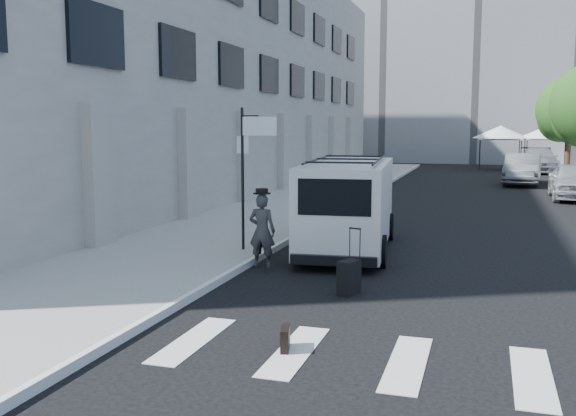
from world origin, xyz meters
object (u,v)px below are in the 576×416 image
Objects in this scene: briefcase at (285,339)px; suitcase at (349,277)px; parked_car_b at (522,169)px; parked_car_c at (539,160)px; businessman at (262,231)px; cargo_van at (349,204)px; parked_car_a at (574,181)px.

suitcase reaches higher than briefcase.
parked_car_b is (4.55, 28.71, 0.67)m from briefcase.
parked_car_b is 10.28m from parked_car_c.
briefcase is at bearing 111.83° from businessman.
parked_car_b is (6.67, 23.71, -0.00)m from businessman.
parked_car_b is at bearing -98.93° from parked_car_c.
suitcase is at bearing -83.54° from cargo_van.
parked_car_b is at bearing 70.43° from cargo_van.
briefcase is 0.07× the size of cargo_van.
businessman reaches higher than briefcase.
parked_car_a is (6.11, 18.61, 0.48)m from suitcase.
parked_car_a is 16.96m from parked_car_c.
businessman is 18.92m from parked_car_a.
parked_car_c is at bearing 92.27° from parked_car_a.
suitcase is 4.58m from cargo_van.
cargo_van is 1.06× the size of parked_car_c.
suitcase is 19.59m from parked_car_a.
cargo_van reaches higher than businessman.
parked_car_a is 7.03m from parked_car_b.
cargo_van is (1.43, 2.71, 0.34)m from businessman.
parked_car_c is at bearing 86.80° from parked_car_b.
parked_car_a is at bearing -89.47° from parked_car_c.
businessman is at bearing -103.99° from parked_car_c.
cargo_van reaches higher than parked_car_b.
parked_car_c is at bearing 67.27° from briefcase.
parked_car_b is at bearing 99.39° from suitcase.
parked_car_c is (1.53, 10.17, 0.01)m from parked_car_b.
cargo_van is 1.22× the size of parked_car_b.
businessman is 5.48m from briefcase.
businessman reaches higher than parked_car_b.
briefcase is at bearing -99.27° from parked_car_c.
suitcase is at bearing -94.28° from parked_car_b.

